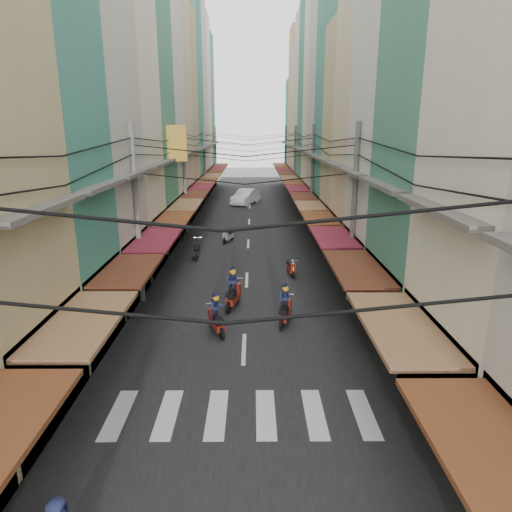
{
  "coord_description": "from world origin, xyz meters",
  "views": [
    {
      "loc": [
        0.35,
        -17.33,
        7.88
      ],
      "look_at": [
        0.49,
        4.57,
        1.75
      ],
      "focal_mm": 32.0,
      "sensor_mm": 36.0,
      "label": 1
    }
  ],
  "objects_px": {
    "market_umbrella": "(424,321)",
    "traffic_sign": "(419,323)",
    "white_car": "(246,204)",
    "bicycle": "(426,362)"
  },
  "relations": [
    {
      "from": "market_umbrella",
      "to": "traffic_sign",
      "type": "xyz_separation_m",
      "value": [
        -0.17,
        -0.08,
        -0.03
      ]
    },
    {
      "from": "white_car",
      "to": "market_umbrella",
      "type": "xyz_separation_m",
      "value": [
        6.25,
        -35.61,
        1.95
      ]
    },
    {
      "from": "bicycle",
      "to": "market_umbrella",
      "type": "bearing_deg",
      "value": 129.61
    },
    {
      "from": "bicycle",
      "to": "traffic_sign",
      "type": "bearing_deg",
      "value": 124.93
    },
    {
      "from": "white_car",
      "to": "bicycle",
      "type": "xyz_separation_m",
      "value": [
        6.85,
        -34.69,
        0.0
      ]
    },
    {
      "from": "bicycle",
      "to": "traffic_sign",
      "type": "distance_m",
      "value": 2.3
    },
    {
      "from": "traffic_sign",
      "to": "bicycle",
      "type": "bearing_deg",
      "value": 52.03
    },
    {
      "from": "white_car",
      "to": "traffic_sign",
      "type": "relative_size",
      "value": 2.12
    },
    {
      "from": "traffic_sign",
      "to": "market_umbrella",
      "type": "bearing_deg",
      "value": 23.81
    },
    {
      "from": "white_car",
      "to": "traffic_sign",
      "type": "xyz_separation_m",
      "value": [
        6.07,
        -35.68,
        1.92
      ]
    }
  ]
}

